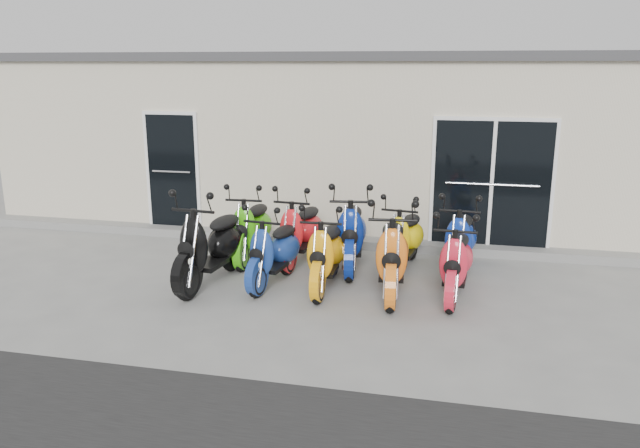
# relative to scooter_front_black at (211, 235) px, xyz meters

# --- Properties ---
(ground) EXTENTS (80.00, 80.00, 0.00)m
(ground) POSITION_rel_scooter_front_black_xyz_m (1.41, 0.37, -0.75)
(ground) COLOR gray
(ground) RESTS_ON ground
(building) EXTENTS (14.00, 6.00, 3.20)m
(building) POSITION_rel_scooter_front_black_xyz_m (1.41, 5.57, 0.85)
(building) COLOR beige
(building) RESTS_ON ground
(roof_cap) EXTENTS (14.20, 6.20, 0.16)m
(roof_cap) POSITION_rel_scooter_front_black_xyz_m (1.41, 5.57, 2.53)
(roof_cap) COLOR #3F3F42
(roof_cap) RESTS_ON building
(front_step) EXTENTS (14.00, 0.40, 0.15)m
(front_step) POSITION_rel_scooter_front_black_xyz_m (1.41, 2.39, -0.68)
(front_step) COLOR gray
(front_step) RESTS_ON ground
(door_left) EXTENTS (1.07, 0.08, 2.22)m
(door_left) POSITION_rel_scooter_front_black_xyz_m (-1.79, 2.54, 0.51)
(door_left) COLOR black
(door_left) RESTS_ON front_step
(door_right) EXTENTS (2.02, 0.08, 2.22)m
(door_right) POSITION_rel_scooter_front_black_xyz_m (4.01, 2.54, 0.51)
(door_right) COLOR black
(door_right) RESTS_ON front_step
(scooter_front_black) EXTENTS (0.95, 2.10, 1.50)m
(scooter_front_black) POSITION_rel_scooter_front_black_xyz_m (0.00, 0.00, 0.00)
(scooter_front_black) COLOR black
(scooter_front_black) RESTS_ON ground
(scooter_front_blue) EXTENTS (0.85, 1.79, 1.28)m
(scooter_front_blue) POSITION_rel_scooter_front_black_xyz_m (0.90, 0.20, -0.11)
(scooter_front_blue) COLOR navy
(scooter_front_blue) RESTS_ON ground
(scooter_front_orange_a) EXTENTS (0.70, 1.82, 1.33)m
(scooter_front_orange_a) POSITION_rel_scooter_front_black_xyz_m (1.68, 0.19, -0.08)
(scooter_front_orange_a) COLOR #FFA60D
(scooter_front_orange_a) RESTS_ON ground
(scooter_front_orange_b) EXTENTS (0.91, 2.05, 1.47)m
(scooter_front_orange_b) POSITION_rel_scooter_front_black_xyz_m (2.62, 0.17, -0.02)
(scooter_front_orange_b) COLOR orange
(scooter_front_orange_b) RESTS_ON ground
(scooter_front_red) EXTENTS (0.77, 1.81, 1.31)m
(scooter_front_red) POSITION_rel_scooter_front_black_xyz_m (3.49, 0.23, -0.10)
(scooter_front_red) COLOR red
(scooter_front_red) RESTS_ON ground
(scooter_back_green) EXTENTS (0.77, 1.87, 1.36)m
(scooter_back_green) POSITION_rel_scooter_front_black_xyz_m (0.19, 1.26, -0.07)
(scooter_back_green) COLOR #41BE0E
(scooter_back_green) RESTS_ON ground
(scooter_back_red) EXTENTS (0.81, 1.88, 1.35)m
(scooter_back_red) POSITION_rel_scooter_front_black_xyz_m (1.02, 1.26, -0.07)
(scooter_back_red) COLOR red
(scooter_back_red) RESTS_ON ground
(scooter_back_blue) EXTENTS (0.98, 2.06, 1.46)m
(scooter_back_blue) POSITION_rel_scooter_front_black_xyz_m (1.86, 1.19, -0.02)
(scooter_back_blue) COLOR navy
(scooter_back_blue) RESTS_ON ground
(scooter_back_yellow) EXTENTS (0.88, 1.81, 1.29)m
(scooter_back_yellow) POSITION_rel_scooter_front_black_xyz_m (2.69, 1.30, -0.11)
(scooter_back_yellow) COLOR yellow
(scooter_back_yellow) RESTS_ON ground
(scooter_back_extra) EXTENTS (0.81, 1.88, 1.35)m
(scooter_back_extra) POSITION_rel_scooter_front_black_xyz_m (3.54, 1.26, -0.07)
(scooter_back_extra) COLOR #0D2C97
(scooter_back_extra) RESTS_ON ground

